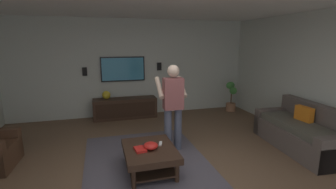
{
  "coord_description": "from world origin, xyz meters",
  "views": [
    {
      "loc": [
        -3.26,
        0.91,
        2.03
      ],
      "look_at": [
        0.86,
        -0.26,
        1.11
      ],
      "focal_mm": 25.91,
      "sensor_mm": 36.0,
      "label": 1
    }
  ],
  "objects_px": {
    "media_console": "(125,108)",
    "vase_round": "(106,95)",
    "tv": "(123,69)",
    "wall_speaker_left": "(159,66)",
    "potted_plant_tall": "(231,96)",
    "couch": "(302,133)",
    "remote_white": "(160,144)",
    "person_standing": "(173,103)",
    "bowl": "(151,146)",
    "wall_speaker_right": "(85,72)",
    "coffee_table": "(150,154)",
    "book": "(140,149)",
    "remote_black": "(142,146)"
  },
  "relations": [
    {
      "from": "media_console",
      "to": "vase_round",
      "type": "height_order",
      "value": "vase_round"
    },
    {
      "from": "tv",
      "to": "potted_plant_tall",
      "type": "xyz_separation_m",
      "value": [
        -0.45,
        -3.12,
        -0.84
      ]
    },
    {
      "from": "person_standing",
      "to": "bowl",
      "type": "distance_m",
      "value": 1.04
    },
    {
      "from": "media_console",
      "to": "person_standing",
      "type": "xyz_separation_m",
      "value": [
        -2.3,
        -0.66,
        0.66
      ]
    },
    {
      "from": "person_standing",
      "to": "wall_speaker_left",
      "type": "xyz_separation_m",
      "value": [
        2.55,
        -0.37,
        0.44
      ]
    },
    {
      "from": "remote_black",
      "to": "wall_speaker_left",
      "type": "height_order",
      "value": "wall_speaker_left"
    },
    {
      "from": "media_console",
      "to": "wall_speaker_left",
      "type": "distance_m",
      "value": 1.52
    },
    {
      "from": "media_console",
      "to": "tv",
      "type": "xyz_separation_m",
      "value": [
        0.24,
        0.0,
        1.05
      ]
    },
    {
      "from": "media_console",
      "to": "remote_white",
      "type": "height_order",
      "value": "media_console"
    },
    {
      "from": "wall_speaker_right",
      "to": "media_console",
      "type": "bearing_deg",
      "value": -104.2
    },
    {
      "from": "tv",
      "to": "wall_speaker_left",
      "type": "bearing_deg",
      "value": 90.73
    },
    {
      "from": "couch",
      "to": "remote_white",
      "type": "xyz_separation_m",
      "value": [
        0.04,
        2.83,
        0.09
      ]
    },
    {
      "from": "couch",
      "to": "person_standing",
      "type": "distance_m",
      "value": 2.59
    },
    {
      "from": "media_console",
      "to": "wall_speaker_right",
      "type": "bearing_deg",
      "value": -104.2
    },
    {
      "from": "couch",
      "to": "person_standing",
      "type": "relative_size",
      "value": 1.2
    },
    {
      "from": "remote_white",
      "to": "couch",
      "type": "bearing_deg",
      "value": -71.98
    },
    {
      "from": "bowl",
      "to": "book",
      "type": "bearing_deg",
      "value": 94.27
    },
    {
      "from": "potted_plant_tall",
      "to": "vase_round",
      "type": "bearing_deg",
      "value": 85.85
    },
    {
      "from": "tv",
      "to": "remote_white",
      "type": "relative_size",
      "value": 7.96
    },
    {
      "from": "coffee_table",
      "to": "media_console",
      "type": "height_order",
      "value": "media_console"
    },
    {
      "from": "tv",
      "to": "couch",
      "type": "bearing_deg",
      "value": 44.34
    },
    {
      "from": "tv",
      "to": "wall_speaker_right",
      "type": "xyz_separation_m",
      "value": [
        0.01,
        1.0,
        -0.04
      ]
    },
    {
      "from": "coffee_table",
      "to": "wall_speaker_left",
      "type": "bearing_deg",
      "value": -16.44
    },
    {
      "from": "potted_plant_tall",
      "to": "wall_speaker_right",
      "type": "height_order",
      "value": "wall_speaker_right"
    },
    {
      "from": "media_console",
      "to": "person_standing",
      "type": "height_order",
      "value": "person_standing"
    },
    {
      "from": "potted_plant_tall",
      "to": "couch",
      "type": "bearing_deg",
      "value": 179.51
    },
    {
      "from": "media_console",
      "to": "book",
      "type": "xyz_separation_m",
      "value": [
        -3.03,
        0.08,
        0.14
      ]
    },
    {
      "from": "tv",
      "to": "remote_black",
      "type": "height_order",
      "value": "tv"
    },
    {
      "from": "remote_white",
      "to": "remote_black",
      "type": "xyz_separation_m",
      "value": [
        -0.01,
        0.3,
        0.0
      ]
    },
    {
      "from": "tv",
      "to": "vase_round",
      "type": "relative_size",
      "value": 5.43
    },
    {
      "from": "wall_speaker_right",
      "to": "potted_plant_tall",
      "type": "bearing_deg",
      "value": -96.4
    },
    {
      "from": "remote_white",
      "to": "tv",
      "type": "bearing_deg",
      "value": 23.78
    },
    {
      "from": "person_standing",
      "to": "remote_white",
      "type": "relative_size",
      "value": 10.93
    },
    {
      "from": "wall_speaker_left",
      "to": "wall_speaker_right",
      "type": "bearing_deg",
      "value": 90.0
    },
    {
      "from": "coffee_table",
      "to": "wall_speaker_right",
      "type": "height_order",
      "value": "wall_speaker_right"
    },
    {
      "from": "tv",
      "to": "remote_white",
      "type": "distance_m",
      "value": 3.27
    },
    {
      "from": "vase_round",
      "to": "wall_speaker_left",
      "type": "xyz_separation_m",
      "value": [
        0.2,
        -1.51,
        0.71
      ]
    },
    {
      "from": "couch",
      "to": "remote_white",
      "type": "bearing_deg",
      "value": 4.15
    },
    {
      "from": "coffee_table",
      "to": "tv",
      "type": "height_order",
      "value": "tv"
    },
    {
      "from": "person_standing",
      "to": "couch",
      "type": "bearing_deg",
      "value": -103.41
    },
    {
      "from": "coffee_table",
      "to": "wall_speaker_left",
      "type": "distance_m",
      "value": 3.54
    },
    {
      "from": "couch",
      "to": "wall_speaker_right",
      "type": "height_order",
      "value": "wall_speaker_right"
    },
    {
      "from": "bowl",
      "to": "wall_speaker_right",
      "type": "relative_size",
      "value": 1.05
    },
    {
      "from": "remote_white",
      "to": "person_standing",
      "type": "bearing_deg",
      "value": -14.59
    },
    {
      "from": "coffee_table",
      "to": "potted_plant_tall",
      "type": "bearing_deg",
      "value": -47.67
    },
    {
      "from": "person_standing",
      "to": "wall_speaker_left",
      "type": "height_order",
      "value": "person_standing"
    },
    {
      "from": "coffee_table",
      "to": "vase_round",
      "type": "relative_size",
      "value": 4.55
    },
    {
      "from": "vase_round",
      "to": "book",
      "type": "bearing_deg",
      "value": -172.62
    },
    {
      "from": "potted_plant_tall",
      "to": "bowl",
      "type": "relative_size",
      "value": 3.89
    },
    {
      "from": "remote_black",
      "to": "media_console",
      "type": "bearing_deg",
      "value": 31.37
    }
  ]
}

